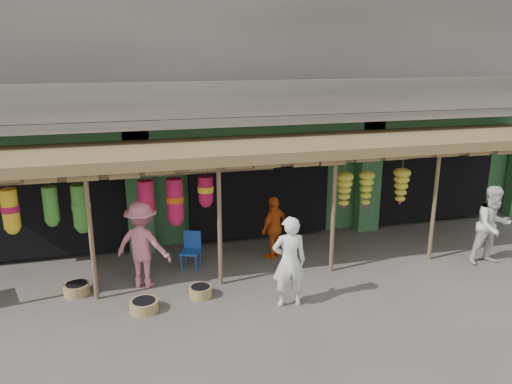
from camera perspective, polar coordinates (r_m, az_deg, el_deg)
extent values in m
plane|color=#514C47|center=(11.23, 3.38, -9.11)|extent=(80.00, 80.00, 0.00)
cube|color=gray|center=(15.01, -2.61, 16.85)|extent=(16.00, 6.00, 4.00)
cube|color=#2D6033|center=(15.49, -2.57, 3.79)|extent=(16.00, 5.70, 3.00)
cube|color=gray|center=(11.86, 1.08, 8.41)|extent=(16.00, 0.90, 0.22)
cube|color=gray|center=(11.42, 1.67, 10.64)|extent=(16.00, 0.10, 0.80)
cube|color=#2D6033|center=(12.29, 0.55, 7.02)|extent=(16.00, 0.35, 0.35)
cube|color=yellow|center=(11.90, -23.29, 4.95)|extent=(1.70, 0.06, 0.55)
cube|color=#B21414|center=(11.86, -23.31, 4.92)|extent=(1.30, 0.02, 0.30)
cube|color=black|center=(13.20, -22.06, -0.20)|extent=(3.60, 2.00, 2.50)
cube|color=black|center=(13.49, -0.56, 1.32)|extent=(3.60, 2.00, 2.50)
cube|color=black|center=(15.49, 17.66, 2.47)|extent=(3.60, 2.00, 2.50)
cube|color=#2D6033|center=(12.13, -13.24, -0.05)|extent=(0.60, 0.35, 3.00)
cube|color=#2D6033|center=(13.66, 12.74, 1.76)|extent=(0.60, 0.35, 3.00)
cylinder|color=brown|center=(10.07, -18.32, -4.94)|extent=(0.09, 0.09, 2.60)
cylinder|color=brown|center=(10.21, -4.18, -3.87)|extent=(0.09, 0.09, 2.60)
cylinder|color=brown|center=(10.92, 8.81, -2.68)|extent=(0.09, 0.09, 2.60)
cylinder|color=brown|center=(12.13, 19.69, -1.57)|extent=(0.09, 0.09, 2.60)
cylinder|color=brown|center=(10.17, 2.62, 3.13)|extent=(12.90, 0.08, 0.08)
cylinder|color=brown|center=(10.13, -13.10, 1.80)|extent=(5.50, 0.06, 0.06)
cube|color=brown|center=(11.23, 2.14, 5.29)|extent=(14.00, 2.70, 0.22)
cylinder|color=blue|center=(11.31, -8.56, -8.05)|extent=(0.03, 0.03, 0.38)
cylinder|color=blue|center=(11.21, -6.88, -8.19)|extent=(0.03, 0.03, 0.38)
cylinder|color=blue|center=(11.60, -8.05, -7.38)|extent=(0.03, 0.03, 0.38)
cylinder|color=blue|center=(11.51, -6.41, -7.52)|extent=(0.03, 0.03, 0.38)
cube|color=blue|center=(11.33, -7.51, -6.81)|extent=(0.53, 0.53, 0.05)
cube|color=blue|center=(11.41, -7.29, -5.40)|extent=(0.38, 0.20, 0.43)
cylinder|color=#966D44|center=(10.86, -19.80, -10.38)|extent=(0.69, 0.69, 0.22)
cylinder|color=#9B7145|center=(9.87, -12.66, -12.57)|extent=(0.69, 0.69, 0.21)
cylinder|color=#976C46|center=(10.20, -6.36, -11.24)|extent=(0.54, 0.54, 0.21)
imported|color=white|center=(9.53, 3.82, -7.94)|extent=(0.70, 0.50, 1.79)
imported|color=silver|center=(12.52, 25.41, -3.49)|extent=(0.91, 0.71, 1.84)
imported|color=#E15615|center=(11.70, 2.11, -4.07)|extent=(0.93, 0.81, 1.50)
imported|color=#D16F80|center=(10.50, -12.83, -5.87)|extent=(1.37, 1.19, 1.84)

